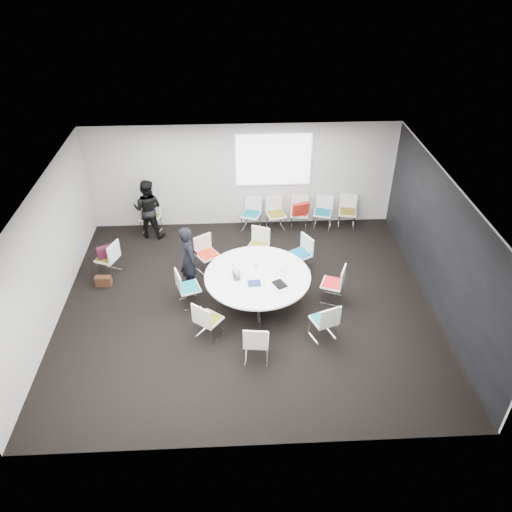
{
  "coord_description": "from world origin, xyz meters",
  "views": [
    {
      "loc": [
        -0.24,
        -8.36,
        7.04
      ],
      "look_at": [
        0.2,
        0.4,
        1.0
      ],
      "focal_mm": 35.0,
      "sensor_mm": 36.0,
      "label": 1
    }
  ],
  "objects_px": {
    "chair_back_b": "(276,220)",
    "chair_back_e": "(347,217)",
    "brown_bag": "(103,281)",
    "chair_ring_a": "(332,290)",
    "chair_ring_b": "(300,260)",
    "chair_back_c": "(299,219)",
    "person_back": "(148,209)",
    "chair_ring_h": "(323,327)",
    "chair_ring_g": "(256,348)",
    "chair_spare_left": "(109,264)",
    "maroon_bag": "(106,252)",
    "chair_back_a": "(251,220)",
    "laptop": "(239,275)",
    "conference_table": "(258,282)",
    "chair_ring_e": "(189,294)",
    "cup": "(256,264)",
    "chair_back_d": "(322,218)",
    "person_main": "(189,258)",
    "chair_person_back": "(151,223)",
    "chair_ring_c": "(258,252)",
    "chair_ring_d": "(208,261)"
  },
  "relations": [
    {
      "from": "chair_ring_g",
      "to": "person_main",
      "type": "distance_m",
      "value": 2.71
    },
    {
      "from": "chair_ring_e",
      "to": "brown_bag",
      "type": "xyz_separation_m",
      "value": [
        -2.0,
        0.76,
        -0.16
      ]
    },
    {
      "from": "chair_ring_h",
      "to": "chair_back_e",
      "type": "height_order",
      "value": "same"
    },
    {
      "from": "chair_ring_d",
      "to": "cup",
      "type": "height_order",
      "value": "chair_ring_d"
    },
    {
      "from": "chair_person_back",
      "to": "chair_ring_d",
      "type": "bearing_deg",
      "value": 146.14
    },
    {
      "from": "chair_person_back",
      "to": "maroon_bag",
      "type": "relative_size",
      "value": 2.2
    },
    {
      "from": "chair_back_c",
      "to": "person_back",
      "type": "relative_size",
      "value": 0.55
    },
    {
      "from": "chair_ring_g",
      "to": "person_back",
      "type": "xyz_separation_m",
      "value": [
        -2.55,
        4.57,
        0.52
      ]
    },
    {
      "from": "chair_ring_g",
      "to": "chair_back_b",
      "type": "xyz_separation_m",
      "value": [
        0.77,
        4.73,
        0.0
      ]
    },
    {
      "from": "person_back",
      "to": "maroon_bag",
      "type": "bearing_deg",
      "value": 75.73
    },
    {
      "from": "chair_ring_g",
      "to": "chair_ring_a",
      "type": "bearing_deg",
      "value": 50.1
    },
    {
      "from": "chair_back_c",
      "to": "chair_spare_left",
      "type": "distance_m",
      "value": 5.05
    },
    {
      "from": "person_back",
      "to": "maroon_bag",
      "type": "height_order",
      "value": "person_back"
    },
    {
      "from": "chair_ring_a",
      "to": "chair_ring_g",
      "type": "xyz_separation_m",
      "value": [
        -1.74,
        -1.67,
        0.0
      ]
    },
    {
      "from": "chair_back_d",
      "to": "brown_bag",
      "type": "xyz_separation_m",
      "value": [
        -5.4,
        -2.3,
        -0.16
      ]
    },
    {
      "from": "chair_ring_c",
      "to": "chair_back_a",
      "type": "bearing_deg",
      "value": -63.04
    },
    {
      "from": "chair_ring_e",
      "to": "chair_back_b",
      "type": "relative_size",
      "value": 1.0
    },
    {
      "from": "chair_ring_c",
      "to": "chair_back_d",
      "type": "xyz_separation_m",
      "value": [
        1.82,
        1.53,
        0.0
      ]
    },
    {
      "from": "chair_back_c",
      "to": "chair_back_e",
      "type": "height_order",
      "value": "same"
    },
    {
      "from": "chair_ring_c",
      "to": "chair_spare_left",
      "type": "xyz_separation_m",
      "value": [
        -3.5,
        -0.32,
        0.0
      ]
    },
    {
      "from": "chair_ring_e",
      "to": "chair_ring_g",
      "type": "height_order",
      "value": "same"
    },
    {
      "from": "chair_ring_d",
      "to": "chair_ring_g",
      "type": "relative_size",
      "value": 1.0
    },
    {
      "from": "chair_back_a",
      "to": "brown_bag",
      "type": "distance_m",
      "value": 4.18
    },
    {
      "from": "conference_table",
      "to": "chair_spare_left",
      "type": "height_order",
      "value": "chair_spare_left"
    },
    {
      "from": "chair_ring_c",
      "to": "chair_back_b",
      "type": "distance_m",
      "value": 1.62
    },
    {
      "from": "chair_ring_a",
      "to": "chair_ring_b",
      "type": "xyz_separation_m",
      "value": [
        -0.57,
        1.16,
        0.0
      ]
    },
    {
      "from": "chair_back_a",
      "to": "chair_spare_left",
      "type": "xyz_separation_m",
      "value": [
        -3.41,
        -1.87,
        0.0
      ]
    },
    {
      "from": "chair_ring_e",
      "to": "cup",
      "type": "height_order",
      "value": "chair_ring_e"
    },
    {
      "from": "conference_table",
      "to": "chair_back_c",
      "type": "relative_size",
      "value": 2.56
    },
    {
      "from": "chair_back_d",
      "to": "person_main",
      "type": "distance_m",
      "value": 4.22
    },
    {
      "from": "chair_ring_g",
      "to": "maroon_bag",
      "type": "distance_m",
      "value": 4.41
    },
    {
      "from": "chair_ring_e",
      "to": "maroon_bag",
      "type": "xyz_separation_m",
      "value": [
        -1.94,
        1.21,
        0.34
      ]
    },
    {
      "from": "chair_back_a",
      "to": "laptop",
      "type": "relative_size",
      "value": 2.41
    },
    {
      "from": "chair_ring_a",
      "to": "chair_back_a",
      "type": "height_order",
      "value": "same"
    },
    {
      "from": "chair_ring_g",
      "to": "chair_spare_left",
      "type": "xyz_separation_m",
      "value": [
        -3.3,
        2.89,
        0.0
      ]
    },
    {
      "from": "chair_ring_h",
      "to": "chair_person_back",
      "type": "height_order",
      "value": "same"
    },
    {
      "from": "conference_table",
      "to": "chair_ring_h",
      "type": "bearing_deg",
      "value": -42.9
    },
    {
      "from": "chair_back_b",
      "to": "brown_bag",
      "type": "distance_m",
      "value": 4.73
    },
    {
      "from": "chair_ring_h",
      "to": "person_back",
      "type": "distance_m",
      "value": 5.66
    },
    {
      "from": "chair_person_back",
      "to": "brown_bag",
      "type": "height_order",
      "value": "chair_person_back"
    },
    {
      "from": "chair_ring_g",
      "to": "chair_ring_h",
      "type": "xyz_separation_m",
      "value": [
        1.36,
        0.51,
        0.0
      ]
    },
    {
      "from": "laptop",
      "to": "chair_back_e",
      "type": "bearing_deg",
      "value": -48.85
    },
    {
      "from": "chair_back_b",
      "to": "chair_back_e",
      "type": "xyz_separation_m",
      "value": [
        1.92,
        0.03,
        0.0
      ]
    },
    {
      "from": "chair_back_b",
      "to": "chair_ring_h",
      "type": "bearing_deg",
      "value": 84.38
    },
    {
      "from": "chair_ring_c",
      "to": "chair_ring_e",
      "type": "xyz_separation_m",
      "value": [
        -1.58,
        -1.53,
        0.0
      ]
    },
    {
      "from": "chair_ring_c",
      "to": "maroon_bag",
      "type": "xyz_separation_m",
      "value": [
        -3.52,
        -0.32,
        0.34
      ]
    },
    {
      "from": "chair_ring_g",
      "to": "chair_back_c",
      "type": "distance_m",
      "value": 4.96
    },
    {
      "from": "chair_back_b",
      "to": "chair_person_back",
      "type": "relative_size",
      "value": 1.0
    },
    {
      "from": "chair_back_d",
      "to": "chair_back_b",
      "type": "bearing_deg",
      "value": 18.96
    },
    {
      "from": "chair_ring_c",
      "to": "laptop",
      "type": "height_order",
      "value": "chair_ring_c"
    }
  ]
}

